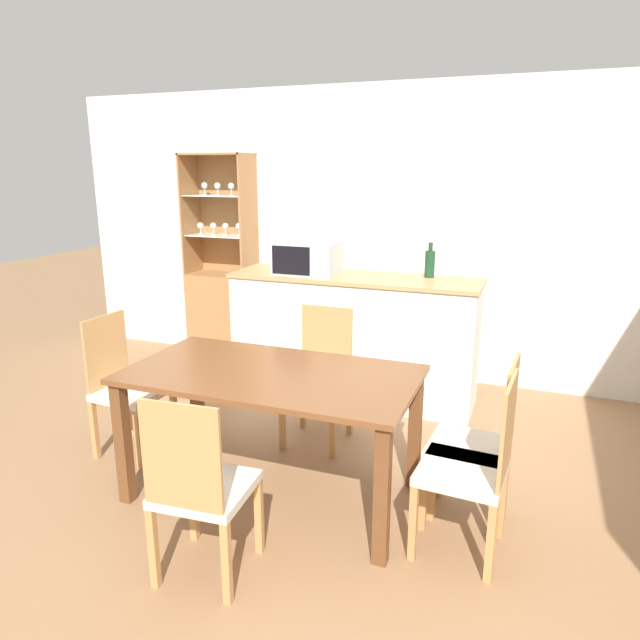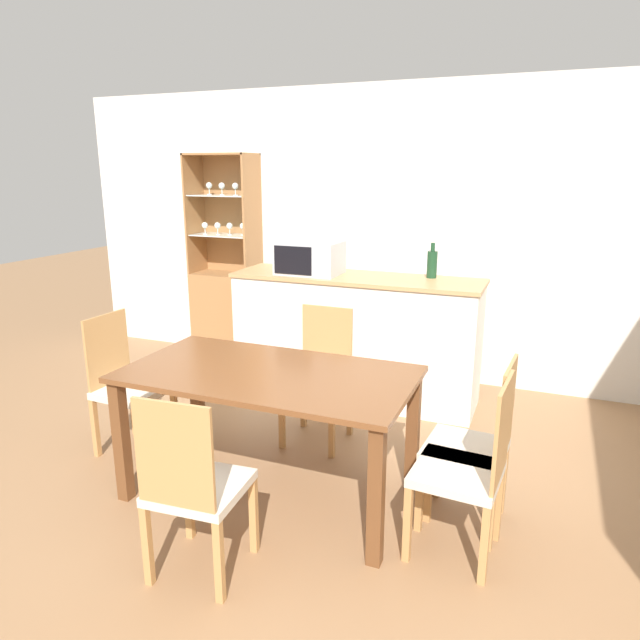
# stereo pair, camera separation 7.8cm
# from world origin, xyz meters

# --- Properties ---
(ground_plane) EXTENTS (18.00, 18.00, 0.00)m
(ground_plane) POSITION_xyz_m (0.00, 0.00, 0.00)
(ground_plane) COLOR #936B47
(wall_back) EXTENTS (6.80, 0.06, 2.55)m
(wall_back) POSITION_xyz_m (0.00, 2.63, 1.27)
(wall_back) COLOR silver
(wall_back) RESTS_ON ground_plane
(kitchen_counter) EXTENTS (2.00, 0.57, 1.02)m
(kitchen_counter) POSITION_xyz_m (-0.29, 1.93, 0.51)
(kitchen_counter) COLOR white
(kitchen_counter) RESTS_ON ground_plane
(display_cabinet) EXTENTS (0.65, 0.35, 1.98)m
(display_cabinet) POSITION_xyz_m (-1.80, 2.43, 0.59)
(display_cabinet) COLOR #A37042
(display_cabinet) RESTS_ON ground_plane
(dining_table) EXTENTS (1.61, 0.87, 0.75)m
(dining_table) POSITION_xyz_m (-0.27, 0.34, 0.64)
(dining_table) COLOR brown
(dining_table) RESTS_ON ground_plane
(dining_chair_side_right_near) EXTENTS (0.43, 0.43, 0.92)m
(dining_chair_side_right_near) POSITION_xyz_m (0.86, 0.21, 0.45)
(dining_chair_side_right_near) COLOR beige
(dining_chair_side_right_near) RESTS_ON ground_plane
(dining_chair_head_far) EXTENTS (0.40, 0.40, 0.92)m
(dining_chair_head_far) POSITION_xyz_m (-0.27, 1.10, 0.45)
(dining_chair_head_far) COLOR beige
(dining_chair_head_far) RESTS_ON ground_plane
(dining_chair_side_left_far) EXTENTS (0.42, 0.42, 0.92)m
(dining_chair_side_left_far) POSITION_xyz_m (-1.39, 0.48, 0.45)
(dining_chair_side_left_far) COLOR beige
(dining_chair_side_left_far) RESTS_ON ground_plane
(dining_chair_head_near) EXTENTS (0.43, 0.43, 0.92)m
(dining_chair_head_near) POSITION_xyz_m (-0.26, -0.41, 0.45)
(dining_chair_head_near) COLOR beige
(dining_chair_head_near) RESTS_ON ground_plane
(dining_chair_side_right_far) EXTENTS (0.43, 0.43, 0.92)m
(dining_chair_side_right_far) POSITION_xyz_m (0.86, 0.47, 0.45)
(dining_chair_side_right_far) COLOR beige
(dining_chair_side_right_far) RESTS_ON ground_plane
(microwave) EXTENTS (0.50, 0.36, 0.26)m
(microwave) POSITION_xyz_m (-0.67, 1.89, 1.15)
(microwave) COLOR #B7BABF
(microwave) RESTS_ON kitchen_counter
(wine_bottle) EXTENTS (0.08, 0.08, 0.27)m
(wine_bottle) POSITION_xyz_m (0.28, 2.08, 1.13)
(wine_bottle) COLOR #193D23
(wine_bottle) RESTS_ON kitchen_counter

